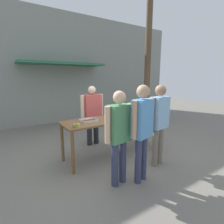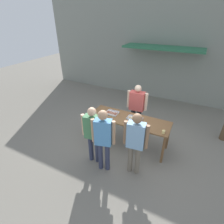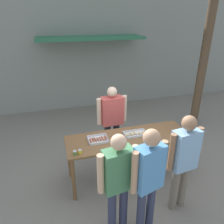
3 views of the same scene
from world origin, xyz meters
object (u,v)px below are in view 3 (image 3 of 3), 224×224
at_px(condiment_jar_mustard, 75,153).
at_px(person_server_behind_table, 112,116).
at_px(person_customer_with_cup, 184,156).
at_px(condiment_jar_ketchup, 80,152).
at_px(beer_cup, 186,134).
at_px(food_tray_sausages, 98,140).
at_px(person_customer_waiting_in_line, 149,175).
at_px(utility_pole, 214,1).
at_px(food_tray_buns, 135,134).
at_px(person_customer_holding_hotdog, 118,177).

bearing_deg(condiment_jar_mustard, person_server_behind_table, 49.71).
bearing_deg(person_customer_with_cup, condiment_jar_ketchup, -31.43).
relative_size(condiment_jar_mustard, beer_cup, 0.80).
bearing_deg(food_tray_sausages, person_customer_with_cup, -42.06).
xyz_separation_m(condiment_jar_mustard, person_customer_waiting_in_line, (0.88, -0.94, 0.10)).
xyz_separation_m(beer_cup, person_customer_with_cup, (-0.50, -0.70, 0.07)).
bearing_deg(beer_cup, person_customer_waiting_in_line, -142.10).
distance_m(beer_cup, person_customer_with_cup, 0.86).
distance_m(condiment_jar_ketchup, utility_pole, 4.77).
distance_m(food_tray_sausages, beer_cup, 1.67).
height_order(food_tray_sausages, beer_cup, beer_cup).
xyz_separation_m(food_tray_sausages, beer_cup, (1.64, -0.33, 0.03)).
height_order(food_tray_buns, person_customer_waiting_in_line, person_customer_waiting_in_line).
bearing_deg(condiment_jar_mustard, person_customer_with_cup, -23.22).
xyz_separation_m(food_tray_buns, condiment_jar_ketchup, (-1.12, -0.33, 0.02)).
relative_size(person_customer_with_cup, person_customer_waiting_in_line, 0.99).
height_order(condiment_jar_mustard, utility_pole, utility_pole).
bearing_deg(person_customer_waiting_in_line, person_customer_with_cup, -175.87).
relative_size(food_tray_sausages, food_tray_buns, 0.82).
relative_size(food_tray_sausages, condiment_jar_mustard, 5.03).
bearing_deg(food_tray_sausages, person_server_behind_table, 58.10).
distance_m(food_tray_buns, person_customer_with_cup, 1.10).
height_order(person_server_behind_table, person_customer_with_cup, person_customer_with_cup).
xyz_separation_m(condiment_jar_mustard, person_server_behind_table, (0.98, 1.16, 0.01)).
height_order(condiment_jar_mustard, beer_cup, beer_cup).
relative_size(condiment_jar_mustard, utility_pole, 0.01).
xyz_separation_m(food_tray_sausages, person_customer_waiting_in_line, (0.42, -1.28, 0.12)).
relative_size(beer_cup, utility_pole, 0.01).
bearing_deg(beer_cup, food_tray_sausages, 168.76).
xyz_separation_m(condiment_jar_ketchup, beer_cup, (2.02, 0.00, 0.01)).
xyz_separation_m(condiment_jar_mustard, person_customer_with_cup, (1.60, -0.69, 0.08)).
distance_m(food_tray_sausages, person_customer_with_cup, 1.53).
relative_size(food_tray_sausages, person_server_behind_table, 0.22).
xyz_separation_m(food_tray_sausages, person_customer_with_cup, (1.13, -1.02, 0.10)).
relative_size(person_customer_holding_hotdog, person_customer_with_cup, 0.96).
height_order(food_tray_sausages, person_server_behind_table, person_server_behind_table).
bearing_deg(utility_pole, person_customer_with_cup, -129.74).
distance_m(condiment_jar_ketchup, person_server_behind_table, 1.45).
bearing_deg(condiment_jar_mustard, condiment_jar_ketchup, 4.49).
height_order(condiment_jar_ketchup, utility_pole, utility_pole).
relative_size(beer_cup, person_customer_with_cup, 0.05).
height_order(food_tray_sausages, condiment_jar_ketchup, condiment_jar_ketchup).
bearing_deg(condiment_jar_ketchup, utility_pole, 27.37).
height_order(person_customer_holding_hotdog, person_customer_waiting_in_line, person_customer_waiting_in_line).
bearing_deg(food_tray_buns, utility_pole, 31.64).
bearing_deg(person_customer_with_cup, food_tray_sausages, -48.87).
height_order(food_tray_buns, condiment_jar_ketchup, condiment_jar_ketchup).
bearing_deg(person_customer_with_cup, person_server_behind_table, -78.12).
height_order(person_customer_holding_hotdog, utility_pole, utility_pole).
bearing_deg(utility_pole, food_tray_buns, -148.36).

